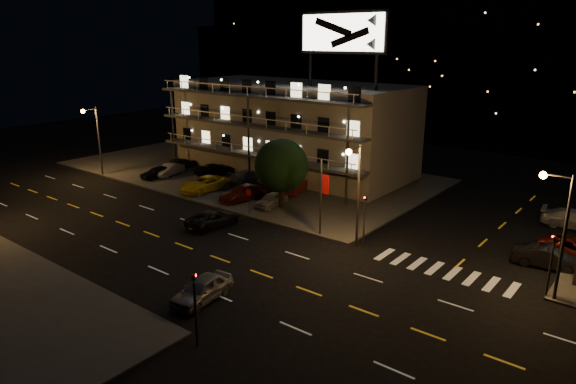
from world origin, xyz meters
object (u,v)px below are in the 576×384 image
Objects in this scene: side_car_0 at (548,257)px; lot_car_7 at (250,176)px; tree at (281,167)px; road_car_west at (213,219)px; lot_car_4 at (271,200)px; lot_car_2 at (204,184)px; road_car_east at (202,289)px.

lot_car_7 is at bearing 76.47° from side_car_0.
lot_car_7 is at bearing 150.93° from tree.
tree is 23.17m from side_car_0.
lot_car_4 is at bearing -90.73° from road_car_west.
lot_car_4 is 0.78× the size of road_car_west.
lot_car_2 reaches higher than road_car_east.
road_car_east is at bearing 132.05° from side_car_0.
tree is at bearing 85.67° from side_car_0.
tree is at bearing 31.08° from lot_car_4.
road_car_east is (17.05, -15.99, -0.15)m from lot_car_2.
road_car_east is at bearing -37.18° from lot_car_2.
lot_car_4 is at bearing 8.41° from lot_car_2.
lot_car_2 is 1.23× the size of road_car_east.
side_car_0 is 0.93× the size of road_car_west.
road_car_west is (8.08, -6.52, -0.23)m from lot_car_2.
lot_car_2 is at bearing -174.69° from tree.
tree is at bearing -96.13° from road_car_west.
lot_car_2 is 1.42× the size of lot_car_4.
lot_car_7 is at bearing 142.65° from lot_car_4.
lot_car_4 is (-0.77, -0.52, -3.22)m from tree.
tree reaches higher than side_car_0.
lot_car_7 is 26.47m from road_car_east.
side_car_0 is at bearing 3.40° from tree.
road_car_west is at bearing -98.95° from lot_car_4.
lot_car_4 is at bearing 155.79° from lot_car_7.
side_car_0 is at bearing 9.96° from lot_car_2.
lot_car_2 is 1.11× the size of road_car_west.
side_car_0 is at bearing -175.61° from lot_car_7.
lot_car_2 is at bearing 130.77° from road_car_east.
road_car_east reaches higher than lot_car_4.
lot_car_4 is at bearing 110.66° from road_car_east.
lot_car_4 is 0.79× the size of lot_car_7.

